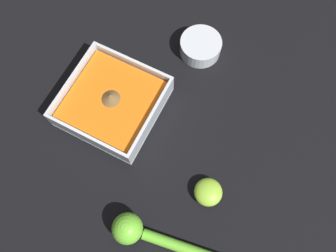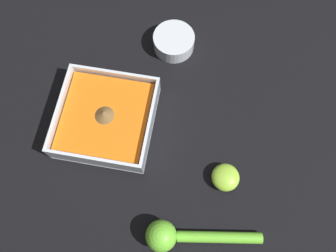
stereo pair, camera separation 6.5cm
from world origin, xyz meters
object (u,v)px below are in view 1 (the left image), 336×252
Objects in this scene: lemon_half at (208,192)px; lemon_squeezer at (142,234)px; square_dish at (113,103)px; spice_bowl at (200,47)px.

lemon_squeezer is at bearing 148.44° from lemon_half.
spice_bowl is (0.21, -0.10, -0.01)m from square_dish.
lemon_half is at bearing -106.69° from square_dish.
spice_bowl is at bearing 27.72° from lemon_half.
square_dish is at bearing 153.31° from spice_bowl.
lemon_squeezer is 0.14m from lemon_half.
lemon_squeezer is at bearing -138.18° from square_dish.
lemon_squeezer is (-0.20, -0.18, 0.00)m from square_dish.
square_dish and lemon_squeezer have the same top height.
square_dish is 0.27m from lemon_squeezer.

